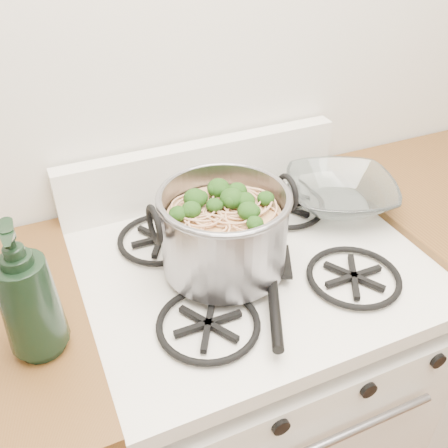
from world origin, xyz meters
TOP-DOWN VIEW (x-y plane):
  - gas_range at (0.00, 1.26)m, footprint 0.76×0.66m
  - stock_pot at (-0.07, 1.26)m, footprint 0.31×0.28m
  - spatula at (0.02, 1.22)m, footprint 0.39×0.40m
  - glass_bowl at (0.29, 1.36)m, footprint 0.14×0.14m
  - bottle at (-0.47, 1.18)m, footprint 0.11×0.11m

SIDE VIEW (x-z plane):
  - gas_range at x=0.00m, z-range -0.03..0.90m
  - spatula at x=0.02m, z-range 0.92..0.95m
  - glass_bowl at x=0.29m, z-range 0.92..0.95m
  - stock_pot at x=-0.07m, z-range 0.92..1.10m
  - bottle at x=-0.47m, z-range 0.92..1.19m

